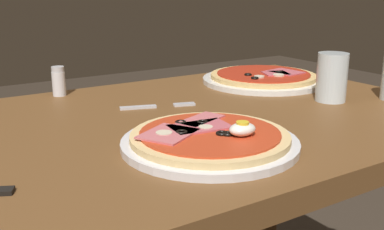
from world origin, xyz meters
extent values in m
cube|color=brown|center=(0.00, 0.00, 0.71)|extent=(1.11, 0.70, 0.04)
cylinder|color=#4A3018|center=(0.50, 0.29, 0.34)|extent=(0.07, 0.07, 0.69)
cylinder|color=white|center=(-0.05, -0.16, 0.74)|extent=(0.28, 0.28, 0.01)
cylinder|color=#E5C17F|center=(-0.05, -0.16, 0.75)|extent=(0.25, 0.25, 0.01)
cylinder|color=red|center=(-0.05, -0.16, 0.75)|extent=(0.22, 0.22, 0.00)
torus|color=black|center=(-0.03, -0.12, 0.76)|extent=(0.02, 0.02, 0.00)
torus|color=black|center=(-0.04, -0.18, 0.76)|extent=(0.02, 0.02, 0.00)
torus|color=black|center=(-0.03, -0.19, 0.76)|extent=(0.02, 0.02, 0.00)
torus|color=black|center=(-0.09, -0.15, 0.76)|extent=(0.02, 0.02, 0.00)
torus|color=black|center=(-0.06, -0.10, 0.76)|extent=(0.02, 0.02, 0.00)
torus|color=black|center=(-0.02, -0.20, 0.76)|extent=(0.02, 0.02, 0.00)
cube|color=#D16B70|center=(-0.11, -0.14, 0.76)|extent=(0.11, 0.10, 0.00)
cube|color=#C65B66|center=(-0.05, -0.14, 0.76)|extent=(0.10, 0.07, 0.00)
cube|color=#D16B70|center=(-0.02, -0.10, 0.76)|extent=(0.10, 0.07, 0.00)
cylinder|color=beige|center=(0.01, -0.19, 0.76)|extent=(0.03, 0.03, 0.00)
cylinder|color=beige|center=(-0.11, -0.14, 0.76)|extent=(0.03, 0.03, 0.00)
cylinder|color=beige|center=(-0.04, -0.15, 0.76)|extent=(0.02, 0.02, 0.00)
ellipsoid|color=white|center=(-0.02, -0.20, 0.76)|extent=(0.04, 0.03, 0.02)
cylinder|color=yellow|center=(-0.02, -0.20, 0.77)|extent=(0.02, 0.02, 0.00)
cylinder|color=white|center=(0.35, 0.17, 0.74)|extent=(0.31, 0.31, 0.01)
cylinder|color=#DBB26B|center=(0.35, 0.17, 0.75)|extent=(0.27, 0.27, 0.01)
cylinder|color=#B72D19|center=(0.35, 0.17, 0.75)|extent=(0.24, 0.24, 0.00)
torus|color=black|center=(0.28, 0.12, 0.76)|extent=(0.02, 0.02, 0.00)
torus|color=black|center=(0.38, 0.15, 0.76)|extent=(0.02, 0.02, 0.00)
torus|color=black|center=(0.29, 0.16, 0.76)|extent=(0.02, 0.02, 0.00)
cube|color=#C65B66|center=(0.37, 0.14, 0.76)|extent=(0.08, 0.08, 0.00)
cube|color=#C65B66|center=(0.40, 0.14, 0.76)|extent=(0.07, 0.09, 0.00)
cylinder|color=beige|center=(0.35, 0.12, 0.76)|extent=(0.03, 0.03, 0.00)
cylinder|color=beige|center=(0.30, 0.13, 0.76)|extent=(0.02, 0.02, 0.00)
cylinder|color=silver|center=(0.34, -0.06, 0.78)|extent=(0.07, 0.07, 0.10)
cylinder|color=silver|center=(0.34, -0.06, 0.74)|extent=(0.06, 0.06, 0.03)
cube|color=silver|center=(-0.04, 0.11, 0.73)|extent=(0.08, 0.04, 0.00)
cube|color=silver|center=(0.05, 0.07, 0.73)|extent=(0.04, 0.02, 0.00)
cube|color=silver|center=(0.05, 0.07, 0.73)|extent=(0.04, 0.02, 0.00)
cube|color=silver|center=(0.05, 0.08, 0.73)|extent=(0.04, 0.02, 0.00)
cube|color=silver|center=(0.06, 0.08, 0.73)|extent=(0.04, 0.02, 0.00)
cylinder|color=white|center=(-0.14, 0.31, 0.76)|extent=(0.03, 0.03, 0.05)
cylinder|color=silver|center=(-0.14, 0.31, 0.79)|extent=(0.03, 0.03, 0.01)
camera|label=1|loc=(-0.45, -0.74, 0.98)|focal=44.17mm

